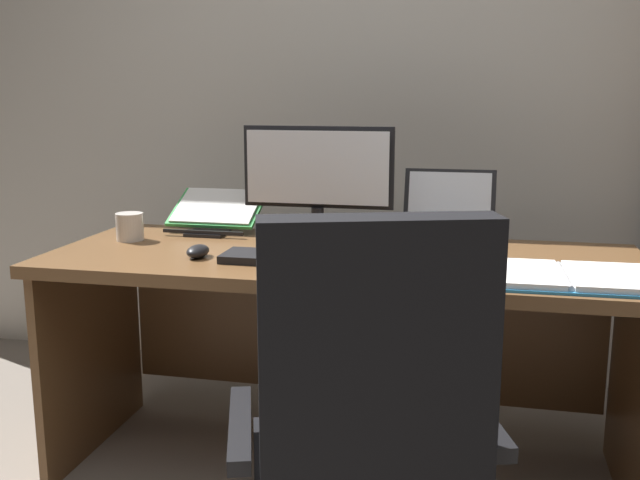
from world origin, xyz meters
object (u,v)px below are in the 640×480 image
desk (346,307)px  pen (444,250)px  monitor (318,181)px  notepad (437,253)px  coffee_mug (130,227)px  open_binder (564,276)px  computer_mouse (198,251)px  keyboard (291,258)px  reading_stand_with_book (216,211)px  laptop (447,228)px  office_chair (367,471)px

desk → pen: 0.38m
monitor → notepad: 0.50m
desk → coffee_mug: 0.81m
desk → notepad: notepad is taller
open_binder → coffee_mug: bearing=168.5°
desk → coffee_mug: coffee_mug is taller
pen → open_binder: bearing=-37.4°
computer_mouse → pen: size_ratio=0.74×
keyboard → open_binder: (0.79, -0.05, -0.00)m
reading_stand_with_book → pen: (0.86, -0.24, -0.06)m
laptop → keyboard: bearing=-139.4°
reading_stand_with_book → coffee_mug: reading_stand_with_book is taller
reading_stand_with_book → open_binder: 1.30m
monitor → pen: bearing=-20.4°
office_chair → open_binder: size_ratio=1.97×
computer_mouse → laptop: bearing=27.2°
office_chair → open_binder: bearing=33.3°
computer_mouse → reading_stand_with_book: size_ratio=0.31×
monitor → computer_mouse: (-0.30, -0.38, -0.18)m
desk → laptop: 0.44m
reading_stand_with_book → open_binder: bearing=-22.6°
monitor → notepad: (0.43, -0.17, -0.20)m
desk → office_chair: size_ratio=1.83×
office_chair → open_binder: 0.80m
pen → coffee_mug: 1.08m
reading_stand_with_book → pen: bearing=-15.5°
reading_stand_with_book → notepad: 0.87m
monitor → notepad: bearing=-21.3°
laptop → reading_stand_with_book: 0.86m
monitor → reading_stand_with_book: monitor is taller
office_chair → coffee_mug: 1.32m
desk → keyboard: bearing=-121.5°
monitor → keyboard: bearing=-90.0°
computer_mouse → open_binder: bearing=-2.6°
keyboard → monitor: bearing=90.0°
monitor → laptop: size_ratio=1.67×
reading_stand_with_book → pen: 0.89m
laptop → reading_stand_with_book: laptop is taller
monitor → pen: monitor is taller
desk → computer_mouse: bearing=-153.2°
desk → laptop: (0.32, 0.17, 0.25)m
notepad → pen: 0.02m
monitor → computer_mouse: monitor is taller
open_binder → pen: bearing=141.2°
laptop → open_binder: bearing=-52.0°
notepad → monitor: bearing=158.7°
keyboard → pen: keyboard is taller
open_binder → notepad: (-0.36, 0.26, -0.01)m
monitor → laptop: monitor is taller
laptop → notepad: (-0.02, -0.17, -0.05)m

